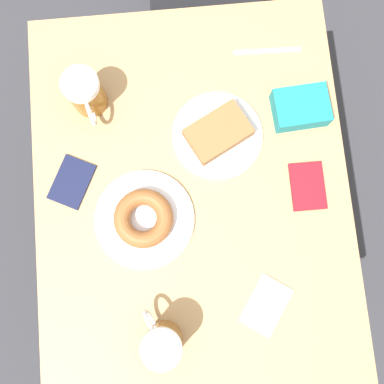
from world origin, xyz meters
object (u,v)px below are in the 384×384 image
at_px(plate_with_donut, 144,219).
at_px(beer_mug_left, 162,343).
at_px(fork, 267,51).
at_px(passport_far_edge, 72,182).
at_px(passport_near_edge, 308,186).
at_px(plate_with_cake, 218,134).
at_px(beer_mug_center, 86,94).
at_px(napkin_folded, 266,305).
at_px(blue_pouch, 300,108).

xyz_separation_m(plate_with_donut, beer_mug_left, (0.03, -0.30, 0.04)).
distance_m(fork, passport_far_edge, 0.64).
distance_m(plate_with_donut, passport_near_edge, 0.43).
bearing_deg(passport_far_edge, plate_with_cake, 12.95).
xyz_separation_m(beer_mug_center, passport_near_edge, (0.55, -0.28, -0.06)).
bearing_deg(napkin_folded, passport_near_edge, 63.82).
xyz_separation_m(plate_with_cake, plate_with_donut, (-0.21, -0.20, 0.00)).
xyz_separation_m(fork, passport_far_edge, (-0.55, -0.32, 0.00)).
bearing_deg(passport_near_edge, plate_with_donut, -173.69).
xyz_separation_m(beer_mug_left, fork, (0.34, 0.73, -0.06)).
height_order(plate_with_donut, blue_pouch, blue_pouch).
height_order(beer_mug_center, blue_pouch, beer_mug_center).
distance_m(plate_with_donut, fork, 0.57).
height_order(plate_with_cake, beer_mug_left, beer_mug_left).
height_order(passport_near_edge, blue_pouch, blue_pouch).
relative_size(passport_near_edge, passport_far_edge, 0.83).
xyz_separation_m(napkin_folded, passport_near_edge, (0.14, 0.29, 0.00)).
height_order(plate_with_donut, passport_far_edge, plate_with_donut).
distance_m(plate_with_cake, passport_far_edge, 0.40).
bearing_deg(fork, plate_with_cake, -125.36).
height_order(beer_mug_center, napkin_folded, beer_mug_center).
xyz_separation_m(plate_with_donut, napkin_folded, (0.29, -0.24, -0.02)).
bearing_deg(fork, beer_mug_left, -115.24).
bearing_deg(plate_with_donut, napkin_folded, -40.21).
relative_size(beer_mug_center, passport_near_edge, 1.08).
bearing_deg(beer_mug_center, passport_far_edge, -106.47).
relative_size(beer_mug_left, passport_near_edge, 1.04).
height_order(plate_with_cake, plate_with_donut, plate_with_donut).
xyz_separation_m(beer_mug_left, beer_mug_center, (-0.15, 0.63, 0.00)).
bearing_deg(beer_mug_left, plate_with_cake, 70.00).
bearing_deg(beer_mug_center, blue_pouch, -7.73).
distance_m(plate_with_cake, plate_with_donut, 0.29).
distance_m(beer_mug_left, passport_far_edge, 0.47).
xyz_separation_m(plate_with_cake, passport_near_edge, (0.22, -0.16, -0.02)).
relative_size(beer_mug_left, passport_far_edge, 0.87).
bearing_deg(passport_far_edge, plate_with_donut, -32.09).
bearing_deg(blue_pouch, napkin_folded, -106.24).
distance_m(plate_with_donut, blue_pouch, 0.50).
bearing_deg(passport_far_edge, blue_pouch, 12.70).
distance_m(beer_mug_left, napkin_folded, 0.27).
xyz_separation_m(fork, passport_near_edge, (0.06, -0.38, 0.00)).
bearing_deg(napkin_folded, plate_with_cake, 99.94).
relative_size(beer_mug_left, blue_pouch, 0.90).
bearing_deg(passport_near_edge, passport_far_edge, 173.77).
distance_m(passport_near_edge, passport_far_edge, 0.62).
height_order(plate_with_cake, passport_far_edge, plate_with_cake).
xyz_separation_m(plate_with_donut, passport_near_edge, (0.43, 0.05, -0.02)).
xyz_separation_m(beer_mug_center, blue_pouch, (0.55, -0.07, -0.04)).
distance_m(plate_with_cake, beer_mug_left, 0.54).
distance_m(plate_with_cake, passport_near_edge, 0.27).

